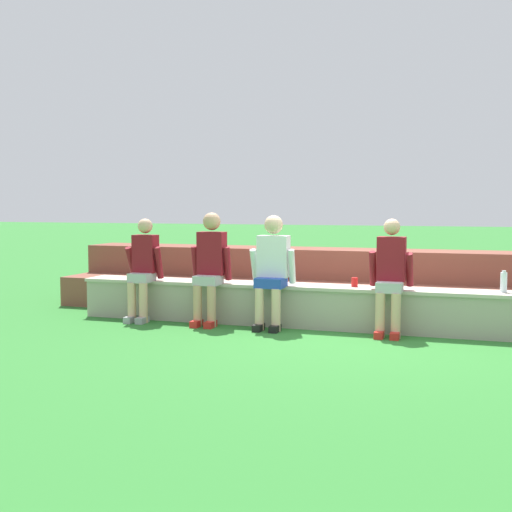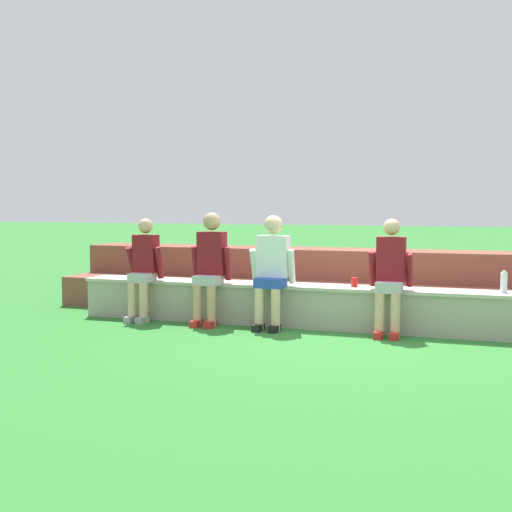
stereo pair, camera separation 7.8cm
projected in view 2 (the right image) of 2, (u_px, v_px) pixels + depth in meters
ground_plane at (354, 333)px, 7.77m from camera, size 80.00×80.00×0.00m
stone_seating_wall at (357, 307)px, 7.97m from camera, size 7.32×0.49×0.52m
brick_bleachers at (374, 287)px, 9.23m from camera, size 9.07×1.53×0.87m
person_far_left at (143, 267)px, 8.58m from camera, size 0.48×0.48×1.33m
person_left_of_center at (210, 264)px, 8.29m from camera, size 0.52×0.51×1.42m
person_center at (272, 267)px, 8.01m from camera, size 0.56×0.50×1.39m
person_right_of_center at (390, 274)px, 7.58m from camera, size 0.50×0.51×1.35m
water_bottle_center_gap at (504, 282)px, 7.44m from camera, size 0.07×0.07×0.25m
plastic_cup_left_end at (354, 282)px, 7.97m from camera, size 0.08×0.08×0.11m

